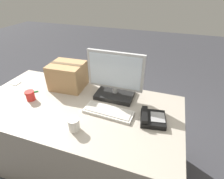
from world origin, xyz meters
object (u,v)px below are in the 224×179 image
(monitor, at_px, (115,80))
(paper_cup_left, at_px, (30,96))
(paper_cup_right, at_px, (74,124))
(sticky_note_pad, at_px, (16,83))
(pen_marker, at_px, (31,93))
(keyboard, at_px, (108,112))
(cardboard_box, at_px, (68,76))
(desk_phone, at_px, (152,118))

(monitor, height_order, paper_cup_left, monitor)
(paper_cup_right, xyz_separation_m, sticky_note_pad, (-0.93, 0.39, -0.05))
(paper_cup_left, distance_m, pen_marker, 0.12)
(monitor, distance_m, paper_cup_left, 0.78)
(keyboard, distance_m, cardboard_box, 0.60)
(paper_cup_right, bearing_deg, sticky_note_pad, 156.93)
(keyboard, distance_m, paper_cup_left, 0.74)
(keyboard, height_order, sticky_note_pad, keyboard)
(monitor, relative_size, pen_marker, 4.98)
(desk_phone, relative_size, paper_cup_right, 2.25)
(desk_phone, bearing_deg, pen_marker, 169.50)
(monitor, bearing_deg, keyboard, -84.16)
(desk_phone, bearing_deg, paper_cup_left, 174.20)
(paper_cup_left, relative_size, pen_marker, 0.88)
(keyboard, distance_m, pen_marker, 0.81)
(paper_cup_left, bearing_deg, keyboard, 4.13)
(pen_marker, distance_m, sticky_note_pad, 0.30)
(monitor, xyz_separation_m, pen_marker, (-0.78, -0.21, -0.16))
(desk_phone, height_order, cardboard_box, cardboard_box)
(sticky_note_pad, bearing_deg, monitor, 6.22)
(paper_cup_left, xyz_separation_m, sticky_note_pad, (-0.36, 0.19, -0.04))
(desk_phone, relative_size, paper_cup_left, 2.49)
(sticky_note_pad, bearing_deg, cardboard_box, 12.85)
(cardboard_box, bearing_deg, pen_marker, -141.36)
(monitor, distance_m, desk_phone, 0.47)
(keyboard, bearing_deg, monitor, 99.09)
(keyboard, relative_size, sticky_note_pad, 5.34)
(paper_cup_left, bearing_deg, cardboard_box, 56.65)
(monitor, height_order, pen_marker, monitor)
(paper_cup_right, bearing_deg, desk_phone, 28.00)
(desk_phone, distance_m, pen_marker, 1.16)
(pen_marker, bearing_deg, keyboard, 134.50)
(desk_phone, bearing_deg, monitor, 138.62)
(cardboard_box, height_order, pen_marker, cardboard_box)
(desk_phone, relative_size, cardboard_box, 0.66)
(monitor, height_order, sticky_note_pad, monitor)
(paper_cup_left, distance_m, sticky_note_pad, 0.41)
(cardboard_box, bearing_deg, paper_cup_right, -56.01)
(monitor, relative_size, cardboard_box, 1.50)
(keyboard, distance_m, paper_cup_right, 0.31)
(desk_phone, relative_size, pen_marker, 2.19)
(paper_cup_right, xyz_separation_m, pen_marker, (-0.64, 0.30, -0.04))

